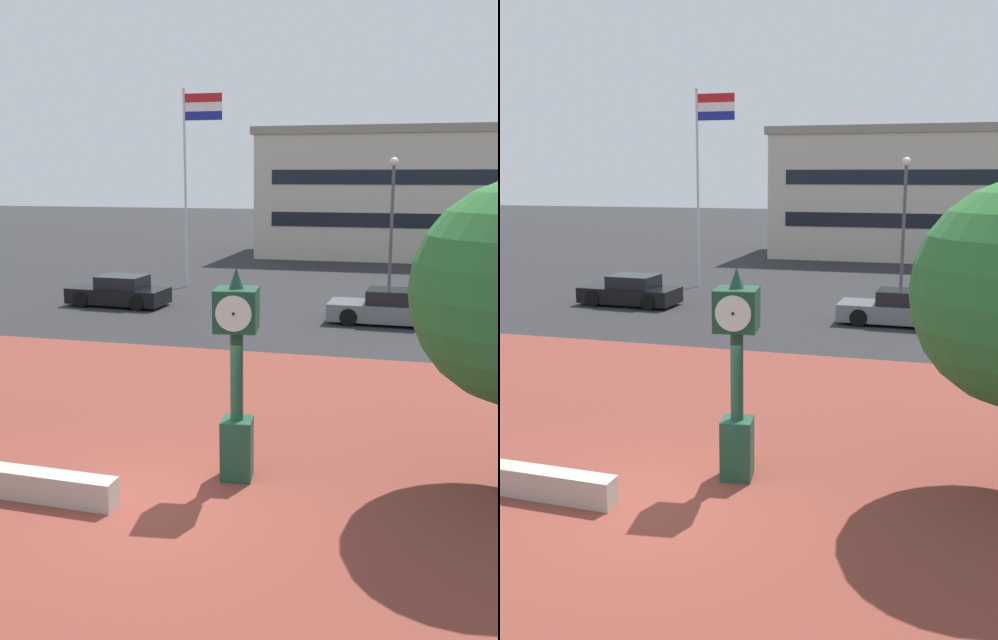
# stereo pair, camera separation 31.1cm
# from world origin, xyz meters

# --- Properties ---
(ground_plane) EXTENTS (200.00, 200.00, 0.00)m
(ground_plane) POSITION_xyz_m (0.00, 0.00, 0.00)
(ground_plane) COLOR #262628
(plaza_brick_paving) EXTENTS (44.00, 14.34, 0.01)m
(plaza_brick_paving) POSITION_xyz_m (0.00, 3.17, 0.00)
(plaza_brick_paving) COLOR brown
(plaza_brick_paving) RESTS_ON ground
(planter_wall) EXTENTS (3.21, 0.49, 0.50)m
(planter_wall) POSITION_xyz_m (-2.18, -0.32, 0.25)
(planter_wall) COLOR #ADA393
(planter_wall) RESTS_ON ground
(street_clock) EXTENTS (0.83, 0.87, 3.86)m
(street_clock) POSITION_xyz_m (1.04, 1.33, 2.02)
(street_clock) COLOR #19422D
(street_clock) RESTS_ON ground
(car_street_near) EXTENTS (4.22, 2.06, 1.28)m
(car_street_near) POSITION_xyz_m (-8.22, 16.53, 0.57)
(car_street_near) COLOR black
(car_street_near) RESTS_ON ground
(car_street_mid) EXTENTS (4.42, 1.91, 1.28)m
(car_street_mid) POSITION_xyz_m (2.99, 15.64, 0.57)
(car_street_mid) COLOR slate
(car_street_mid) RESTS_ON ground
(flagpole_primary) EXTENTS (1.93, 0.14, 9.37)m
(flagpole_primary) POSITION_xyz_m (-6.86, 21.97, 5.76)
(flagpole_primary) COLOR silver
(flagpole_primary) RESTS_ON ground
(civic_building) EXTENTS (24.24, 10.58, 8.38)m
(civic_building) POSITION_xyz_m (5.15, 39.17, 4.20)
(civic_building) COLOR beige
(civic_building) RESTS_ON ground
(street_lamp_post) EXTENTS (0.36, 0.36, 6.12)m
(street_lamp_post) POSITION_xyz_m (2.69, 20.30, 3.78)
(street_lamp_post) COLOR #4C4C51
(street_lamp_post) RESTS_ON ground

